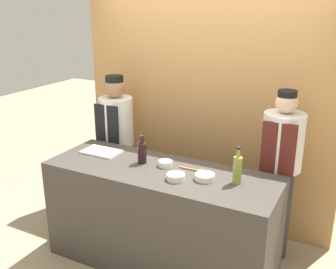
% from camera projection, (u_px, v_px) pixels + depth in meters
% --- Properties ---
extents(ground_plane, '(14.00, 14.00, 0.00)m').
position_uv_depth(ground_plane, '(161.00, 262.00, 3.72)').
color(ground_plane, tan).
extents(cabinet_wall, '(2.79, 0.18, 2.40)m').
position_uv_depth(cabinet_wall, '(206.00, 114.00, 4.20)').
color(cabinet_wall, '#B7844C').
rests_on(cabinet_wall, ground_plane).
extents(counter, '(2.07, 0.74, 0.95)m').
position_uv_depth(counter, '(161.00, 218.00, 3.57)').
color(counter, '#3D3833').
rests_on(counter, ground_plane).
extents(sauce_bowl_yellow, '(0.16, 0.16, 0.05)m').
position_uv_depth(sauce_bowl_yellow, '(205.00, 177.00, 3.22)').
color(sauce_bowl_yellow, white).
rests_on(sauce_bowl_yellow, counter).
extents(sauce_bowl_brown, '(0.15, 0.15, 0.05)m').
position_uv_depth(sauce_bowl_brown, '(176.00, 177.00, 3.21)').
color(sauce_bowl_brown, white).
rests_on(sauce_bowl_brown, counter).
extents(sauce_bowl_red, '(0.12, 0.12, 0.05)m').
position_uv_depth(sauce_bowl_red, '(165.00, 163.00, 3.48)').
color(sauce_bowl_red, white).
rests_on(sauce_bowl_red, counter).
extents(cutting_board, '(0.36, 0.23, 0.02)m').
position_uv_depth(cutting_board, '(101.00, 152.00, 3.80)').
color(cutting_board, white).
rests_on(cutting_board, counter).
extents(bottle_oil, '(0.07, 0.07, 0.31)m').
position_uv_depth(bottle_oil, '(237.00, 169.00, 3.13)').
color(bottle_oil, olive).
rests_on(bottle_oil, counter).
extents(bottle_wine, '(0.08, 0.08, 0.26)m').
position_uv_depth(bottle_wine, '(142.00, 152.00, 3.53)').
color(bottle_wine, black).
rests_on(bottle_wine, counter).
extents(wooden_spoon, '(0.23, 0.04, 0.02)m').
position_uv_depth(wooden_spoon, '(194.00, 169.00, 3.40)').
color(wooden_spoon, '#B2844C').
rests_on(wooden_spoon, counter).
extents(chef_left, '(0.37, 0.37, 1.60)m').
position_uv_depth(chef_left, '(117.00, 141.00, 4.37)').
color(chef_left, '#28282D').
rests_on(chef_left, ground_plane).
extents(chef_right, '(0.37, 0.37, 1.63)m').
position_uv_depth(chef_right, '(280.00, 171.00, 3.58)').
color(chef_right, '#28282D').
rests_on(chef_right, ground_plane).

